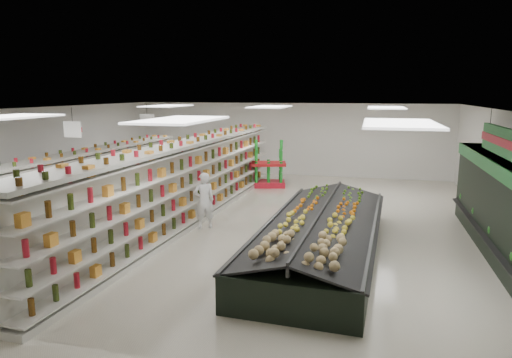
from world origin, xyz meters
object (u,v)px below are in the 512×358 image
(gondola_left, at_px, (76,188))
(produce_island, at_px, (321,233))
(shopper_main, at_px, (204,201))
(shopper_background, at_px, (179,175))
(gondola_center, at_px, (186,186))
(soda_endcap, at_px, (269,166))

(gondola_left, xyz_separation_m, produce_island, (7.37, -1.35, -0.41))
(shopper_main, bearing_deg, shopper_background, -90.58)
(gondola_center, bearing_deg, gondola_left, -171.59)
(shopper_main, xyz_separation_m, shopper_background, (-2.18, 3.29, 0.02))
(soda_endcap, relative_size, shopper_background, 1.08)
(produce_island, distance_m, shopper_main, 3.54)
(produce_island, xyz_separation_m, shopper_background, (-5.49, 4.49, 0.32))
(gondola_left, distance_m, shopper_main, 4.07)
(gondola_left, bearing_deg, gondola_center, 7.70)
(gondola_center, relative_size, soda_endcap, 7.78)
(gondola_left, height_order, shopper_main, gondola_left)
(soda_endcap, xyz_separation_m, shopper_background, (-2.66, -2.65, -0.03))
(soda_endcap, bearing_deg, produce_island, -68.32)
(gondola_left, height_order, soda_endcap, gondola_left)
(soda_endcap, distance_m, shopper_background, 3.75)
(produce_island, xyz_separation_m, soda_endcap, (-2.84, 7.14, 0.35))
(gondola_left, xyz_separation_m, shopper_main, (4.06, -0.15, -0.11))
(soda_endcap, height_order, shopper_background, soda_endcap)
(gondola_center, bearing_deg, shopper_background, 120.41)
(gondola_left, relative_size, shopper_background, 7.02)
(shopper_background, bearing_deg, produce_island, -106.49)
(gondola_left, xyz_separation_m, gondola_center, (3.35, 0.32, 0.17))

